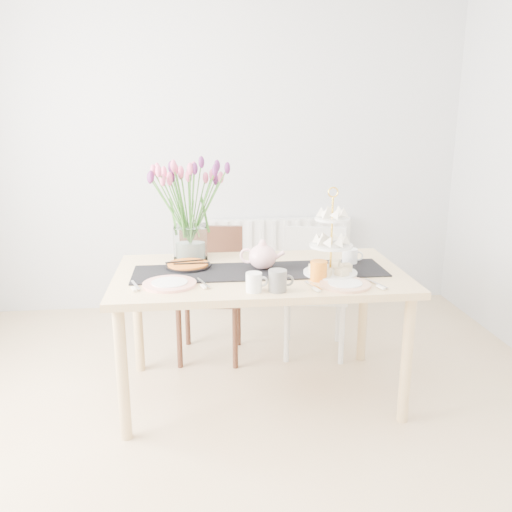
{
  "coord_description": "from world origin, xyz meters",
  "views": [
    {
      "loc": [
        -0.18,
        -2.19,
        1.62
      ],
      "look_at": [
        0.13,
        0.63,
        0.86
      ],
      "focal_mm": 38.0,
      "sensor_mm": 36.0,
      "label": 1
    }
  ],
  "objects": [
    {
      "name": "room_shell",
      "position": [
        0.0,
        0.0,
        1.3
      ],
      "size": [
        4.5,
        4.5,
        4.5
      ],
      "color": "tan",
      "rests_on": "ground"
    },
    {
      "name": "radiator",
      "position": [
        0.5,
        2.19,
        0.45
      ],
      "size": [
        1.2,
        0.08,
        0.6
      ],
      "primitive_type": "cube",
      "color": "white",
      "rests_on": "room_shell"
    },
    {
      "name": "dining_table",
      "position": [
        0.16,
        0.68,
        0.67
      ],
      "size": [
        1.6,
        0.9,
        0.75
      ],
      "color": "tan",
      "rests_on": "ground"
    },
    {
      "name": "chair_brown",
      "position": [
        -0.1,
        1.3,
        0.5
      ],
      "size": [
        0.48,
        0.48,
        0.86
      ],
      "rotation": [
        0.0,
        0.0,
        -0.13
      ],
      "color": "#3D2016",
      "rests_on": "ground"
    },
    {
      "name": "chair_white",
      "position": [
        0.61,
        1.29,
        0.49
      ],
      "size": [
        0.49,
        0.49,
        0.84
      ],
      "rotation": [
        0.0,
        0.0,
        -0.19
      ],
      "color": "silver",
      "rests_on": "ground"
    },
    {
      "name": "table_runner",
      "position": [
        0.16,
        0.68,
        0.75
      ],
      "size": [
        1.4,
        0.35,
        0.01
      ],
      "primitive_type": "cube",
      "color": "black",
      "rests_on": "dining_table"
    },
    {
      "name": "tulip_vase",
      "position": [
        -0.22,
        1.02,
        1.15
      ],
      "size": [
        0.72,
        0.72,
        0.62
      ],
      "rotation": [
        0.0,
        0.0,
        0.29
      ],
      "color": "silver",
      "rests_on": "dining_table"
    },
    {
      "name": "cake_stand",
      "position": [
        0.53,
        0.58,
        0.87
      ],
      "size": [
        0.29,
        0.29,
        0.43
      ],
      "rotation": [
        0.0,
        0.0,
        -0.35
      ],
      "color": "gold",
      "rests_on": "dining_table"
    },
    {
      "name": "teapot",
      "position": [
        0.18,
        0.71,
        0.83
      ],
      "size": [
        0.3,
        0.28,
        0.16
      ],
      "primitive_type": null,
      "rotation": [
        0.0,
        0.0,
        -0.35
      ],
      "color": "silver",
      "rests_on": "dining_table"
    },
    {
      "name": "cream_jug",
      "position": [
        0.7,
        0.78,
        0.8
      ],
      "size": [
        0.11,
        0.11,
        0.09
      ],
      "primitive_type": "cylinder",
      "rotation": [
        0.0,
        0.0,
        -0.25
      ],
      "color": "silver",
      "rests_on": "dining_table"
    },
    {
      "name": "tart_tin",
      "position": [
        -0.24,
        0.79,
        0.77
      ],
      "size": [
        0.26,
        0.26,
        0.03
      ],
      "rotation": [
        0.0,
        0.0,
        -0.25
      ],
      "color": "black",
      "rests_on": "dining_table"
    },
    {
      "name": "mug_grey",
      "position": [
        0.21,
        0.34,
        0.8
      ],
      "size": [
        0.09,
        0.09,
        0.11
      ],
      "primitive_type": "cylinder",
      "rotation": [
        0.0,
        0.0,
        -0.01
      ],
      "color": "slate",
      "rests_on": "dining_table"
    },
    {
      "name": "mug_white",
      "position": [
        0.09,
        0.34,
        0.8
      ],
      "size": [
        0.09,
        0.09,
        0.1
      ],
      "primitive_type": "cylinder",
      "rotation": [
        0.0,
        0.0,
        0.14
      ],
      "color": "white",
      "rests_on": "dining_table"
    },
    {
      "name": "mug_orange",
      "position": [
        0.45,
        0.49,
        0.8
      ],
      "size": [
        0.12,
        0.12,
        0.11
      ],
      "primitive_type": "cylinder",
      "rotation": [
        0.0,
        0.0,
        1.14
      ],
      "color": "orange",
      "rests_on": "dining_table"
    },
    {
      "name": "plate_left",
      "position": [
        -0.33,
        0.49,
        0.76
      ],
      "size": [
        0.35,
        0.35,
        0.01
      ],
      "primitive_type": "cylinder",
      "rotation": [
        0.0,
        0.0,
        0.33
      ],
      "color": "white",
      "rests_on": "dining_table"
    },
    {
      "name": "plate_right",
      "position": [
        0.57,
        0.38,
        0.76
      ],
      "size": [
        0.33,
        0.33,
        0.01
      ],
      "primitive_type": "cylinder",
      "rotation": [
        0.0,
        0.0,
        0.33
      ],
      "color": "silver",
      "rests_on": "dining_table"
    }
  ]
}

